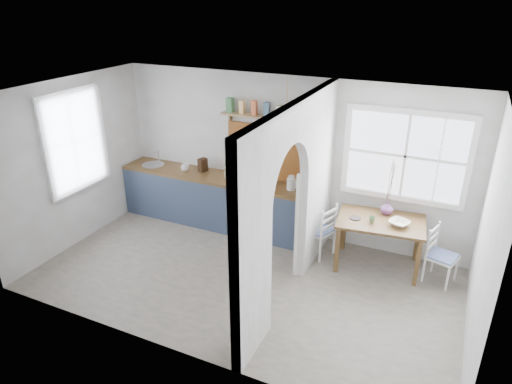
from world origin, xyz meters
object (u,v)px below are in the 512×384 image
at_px(chair_left, 319,229).
at_px(kettle, 291,183).
at_px(vase, 387,208).
at_px(dining_table, 378,243).
at_px(chair_right, 443,256).

height_order(chair_left, kettle, kettle).
height_order(chair_left, vase, vase).
relative_size(chair_left, vase, 4.47).
bearing_deg(vase, dining_table, -96.46).
bearing_deg(dining_table, chair_right, -8.53).
distance_m(dining_table, chair_right, 0.88).
bearing_deg(vase, kettle, -177.72).
distance_m(chair_left, vase, 1.05).
relative_size(chair_left, chair_right, 1.05).
bearing_deg(kettle, chair_left, -21.44).
xyz_separation_m(chair_right, vase, (-0.85, 0.27, 0.44)).
height_order(dining_table, chair_left, chair_left).
relative_size(dining_table, chair_right, 1.49).
bearing_deg(chair_right, chair_left, 107.05).
relative_size(dining_table, vase, 6.34).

